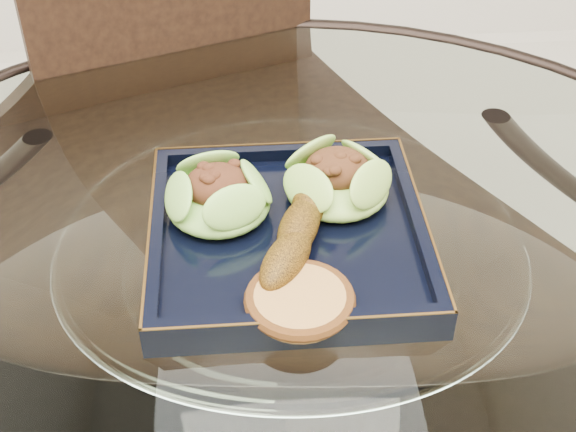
{
  "coord_description": "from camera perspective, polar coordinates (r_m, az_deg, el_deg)",
  "views": [
    {
      "loc": [
        -0.05,
        -0.55,
        1.29
      ],
      "look_at": [
        0.0,
        0.05,
        0.8
      ],
      "focal_mm": 50.0,
      "sensor_mm": 36.0,
      "label": 1
    }
  ],
  "objects": [
    {
      "name": "crumb_patty",
      "position": [
        0.71,
        0.84,
        -6.09
      ],
      "size": [
        0.1,
        0.1,
        0.02
      ],
      "primitive_type": "cylinder",
      "rotation": [
        0.0,
        0.0,
        0.22
      ],
      "color": "#C17C40",
      "rests_on": "navy_plate"
    },
    {
      "name": "dining_table",
      "position": [
        0.88,
        0.18,
        -12.41
      ],
      "size": [
        1.13,
        1.13,
        0.77
      ],
      "color": "white",
      "rests_on": "ground"
    },
    {
      "name": "lettuce_wrap_left",
      "position": [
        0.8,
        -4.98,
        1.24
      ],
      "size": [
        0.12,
        0.12,
        0.04
      ],
      "primitive_type": "ellipsoid",
      "rotation": [
        0.0,
        0.0,
        -0.12
      ],
      "color": "#5A902A",
      "rests_on": "navy_plate"
    },
    {
      "name": "roasted_plantain",
      "position": [
        0.77,
        0.79,
        -0.79
      ],
      "size": [
        0.09,
        0.18,
        0.03
      ],
      "primitive_type": "ellipsoid",
      "rotation": [
        0.0,
        0.0,
        1.22
      ],
      "color": "#67410A",
      "rests_on": "navy_plate"
    },
    {
      "name": "dining_chair",
      "position": [
        1.19,
        -5.2,
        0.42
      ],
      "size": [
        0.55,
        0.55,
        0.98
      ],
      "rotation": [
        0.0,
        0.0,
        0.35
      ],
      "color": "#321D10",
      "rests_on": "ground"
    },
    {
      "name": "lettuce_wrap_right",
      "position": [
        0.82,
        3.52,
        2.39
      ],
      "size": [
        0.13,
        0.13,
        0.04
      ],
      "primitive_type": "ellipsoid",
      "rotation": [
        0.0,
        0.0,
        0.29
      ],
      "color": "#6EA32F",
      "rests_on": "navy_plate"
    },
    {
      "name": "navy_plate",
      "position": [
        0.79,
        -0.0,
        -1.68
      ],
      "size": [
        0.27,
        0.27,
        0.02
      ],
      "primitive_type": "cube",
      "rotation": [
        0.0,
        0.0,
        -0.01
      ],
      "color": "black",
      "rests_on": "dining_table"
    }
  ]
}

